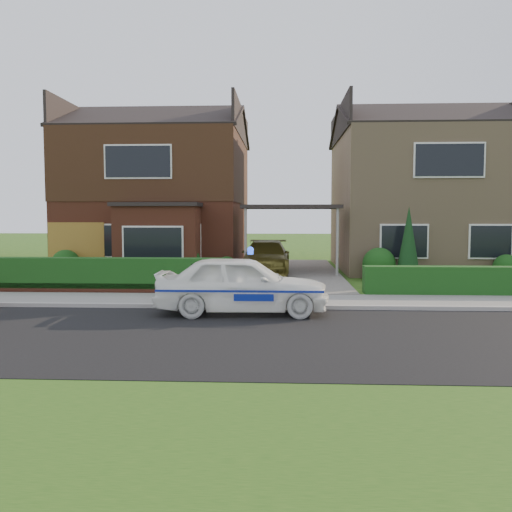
{
  "coord_description": "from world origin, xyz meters",
  "views": [
    {
      "loc": [
        -0.31,
        -10.46,
        2.37
      ],
      "look_at": [
        -1.0,
        3.5,
        1.32
      ],
      "focal_mm": 38.0,
      "sensor_mm": 36.0,
      "label": 1
    }
  ],
  "objects": [
    {
      "name": "road",
      "position": [
        0.0,
        0.0,
        0.0
      ],
      "size": [
        60.0,
        6.0,
        0.02
      ],
      "primitive_type": "cube",
      "color": "black",
      "rests_on": "ground"
    },
    {
      "name": "shrub_left_mid",
      "position": [
        -4.0,
        9.3,
        0.66
      ],
      "size": [
        1.32,
        1.32,
        1.32
      ],
      "primitive_type": "sphere",
      "color": "#113310",
      "rests_on": "ground"
    },
    {
      "name": "police_car",
      "position": [
        -1.28,
        2.4,
        0.71
      ],
      "size": [
        3.8,
        4.19,
        1.57
      ],
      "rotation": [
        0.0,
        0.0,
        1.61
      ],
      "color": "white",
      "rests_on": "ground"
    },
    {
      "name": "shrub_right_mid",
      "position": [
        7.8,
        9.5,
        0.48
      ],
      "size": [
        0.96,
        0.96,
        0.96
      ],
      "primitive_type": "sphere",
      "color": "#113310",
      "rests_on": "ground"
    },
    {
      "name": "house_left",
      "position": [
        -5.78,
        13.9,
        3.81
      ],
      "size": [
        7.5,
        9.53,
        7.25
      ],
      "color": "brown",
      "rests_on": "ground"
    },
    {
      "name": "conifer_a",
      "position": [
        4.2,
        9.2,
        1.3
      ],
      "size": [
        0.9,
        0.9,
        2.6
      ],
      "primitive_type": "cone",
      "color": "black",
      "rests_on": "ground"
    },
    {
      "name": "grass_verge",
      "position": [
        0.0,
        -5.0,
        0.0
      ],
      "size": [
        60.0,
        4.0,
        0.01
      ],
      "primitive_type": "cube",
      "color": "#234C14",
      "rests_on": "ground"
    },
    {
      "name": "shrub_left_far",
      "position": [
        -8.5,
        9.5,
        0.54
      ],
      "size": [
        1.08,
        1.08,
        1.08
      ],
      "primitive_type": "sphere",
      "color": "#113310",
      "rests_on": "ground"
    },
    {
      "name": "driveway_car",
      "position": [
        -0.95,
        10.21,
        0.76
      ],
      "size": [
        1.85,
        4.41,
        1.27
      ],
      "primitive_type": "imported",
      "rotation": [
        0.0,
        0.0,
        -0.02
      ],
      "color": "brown",
      "rests_on": "driveway"
    },
    {
      "name": "sidewalk",
      "position": [
        0.0,
        4.1,
        0.05
      ],
      "size": [
        60.0,
        2.0,
        0.1
      ],
      "primitive_type": "cube",
      "color": "slate",
      "rests_on": "ground"
    },
    {
      "name": "potted_plant_c",
      "position": [
        -2.59,
        7.56,
        0.38
      ],
      "size": [
        0.52,
        0.52,
        0.76
      ],
      "primitive_type": "imported",
      "rotation": [
        0.0,
        0.0,
        1.31
      ],
      "color": "gray",
      "rests_on": "ground"
    },
    {
      "name": "potted_plant_b",
      "position": [
        -3.15,
        6.0,
        0.37
      ],
      "size": [
        0.5,
        0.46,
        0.74
      ],
      "primitive_type": "imported",
      "rotation": [
        0.0,
        0.0,
        0.39
      ],
      "color": "gray",
      "rests_on": "ground"
    },
    {
      "name": "kerb",
      "position": [
        0.0,
        3.05,
        0.06
      ],
      "size": [
        60.0,
        0.16,
        0.12
      ],
      "primitive_type": "cube",
      "color": "#9E9993",
      "rests_on": "ground"
    },
    {
      "name": "driveway",
      "position": [
        0.0,
        11.0,
        0.06
      ],
      "size": [
        3.8,
        12.0,
        0.12
      ],
      "primitive_type": "cube",
      "color": "#666059",
      "rests_on": "ground"
    },
    {
      "name": "house_right",
      "position": [
        5.8,
        13.99,
        3.66
      ],
      "size": [
        7.5,
        8.06,
        7.25
      ],
      "color": "tan",
      "rests_on": "ground"
    },
    {
      "name": "carport_link",
      "position": [
        0.0,
        10.95,
        2.66
      ],
      "size": [
        3.8,
        3.0,
        2.77
      ],
      "color": "black",
      "rests_on": "ground"
    },
    {
      "name": "shrub_right_near",
      "position": [
        3.2,
        9.4,
        0.6
      ],
      "size": [
        1.2,
        1.2,
        1.2
      ],
      "primitive_type": "sphere",
      "color": "#113310",
      "rests_on": "ground"
    },
    {
      "name": "ground",
      "position": [
        0.0,
        0.0,
        0.0
      ],
      "size": [
        120.0,
        120.0,
        0.0
      ],
      "primitive_type": "plane",
      "color": "#234C14",
      "rests_on": "ground"
    },
    {
      "name": "hedge_right",
      "position": [
        5.8,
        5.35,
        0.0
      ],
      "size": [
        7.5,
        0.55,
        0.8
      ],
      "primitive_type": "cube",
      "color": "#113310",
      "rests_on": "ground"
    },
    {
      "name": "garage_door",
      "position": [
        -8.25,
        9.96,
        1.05
      ],
      "size": [
        2.2,
        0.1,
        2.1
      ],
      "primitive_type": "cube",
      "color": "brown",
      "rests_on": "ground"
    },
    {
      "name": "shrub_left_near",
      "position": [
        -2.4,
        9.6,
        0.42
      ],
      "size": [
        0.84,
        0.84,
        0.84
      ],
      "primitive_type": "sphere",
      "color": "#113310",
      "rests_on": "ground"
    },
    {
      "name": "potted_plant_a",
      "position": [
        -4.34,
        9.0,
        0.42
      ],
      "size": [
        0.52,
        0.43,
        0.85
      ],
      "primitive_type": "imported",
      "rotation": [
        0.0,
        0.0,
        0.31
      ],
      "color": "gray",
      "rests_on": "ground"
    },
    {
      "name": "hedge_left",
      "position": [
        -5.8,
        5.45,
        0.0
      ],
      "size": [
        7.5,
        0.55,
        0.9
      ],
      "primitive_type": "cube",
      "color": "#113310",
      "rests_on": "ground"
    },
    {
      "name": "dwarf_wall",
      "position": [
        -5.8,
        5.3,
        0.18
      ],
      "size": [
        7.7,
        0.25,
        0.36
      ],
      "primitive_type": "cube",
      "color": "brown",
      "rests_on": "ground"
    }
  ]
}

